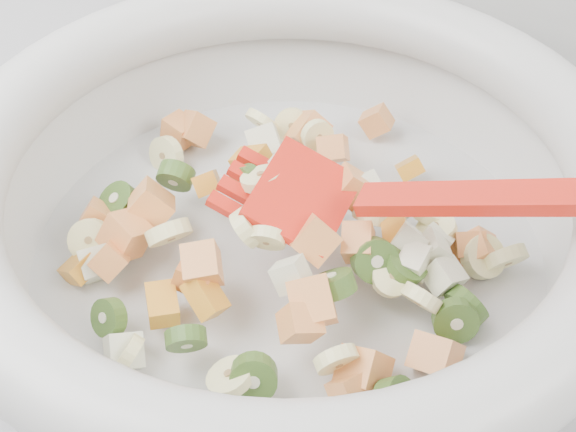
% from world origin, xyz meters
% --- Properties ---
extents(mixing_bowl, '(0.46, 0.41, 0.15)m').
position_xyz_m(mixing_bowl, '(0.20, 1.47, 0.96)').
color(mixing_bowl, silver).
rests_on(mixing_bowl, counter).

